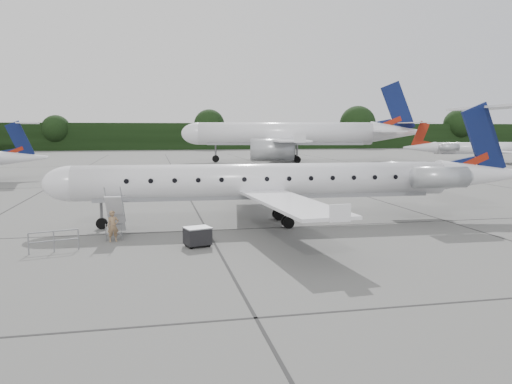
{
  "coord_description": "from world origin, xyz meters",
  "views": [
    {
      "loc": [
        -9.01,
        -23.6,
        5.69
      ],
      "look_at": [
        -3.41,
        3.41,
        2.3
      ],
      "focal_mm": 35.0,
      "sensor_mm": 36.0,
      "label": 1
    }
  ],
  "objects": [
    {
      "name": "bg_regional_right",
      "position": [
        50.44,
        55.83,
        3.65
      ],
      "size": [
        27.84,
        20.06,
        7.29
      ],
      "primitive_type": null,
      "rotation": [
        0.0,
        0.0,
        3.14
      ],
      "color": "white",
      "rests_on": "ground"
    },
    {
      "name": "treeline",
      "position": [
        0.0,
        130.0,
        4.0
      ],
      "size": [
        260.0,
        4.0,
        8.0
      ],
      "primitive_type": "cube",
      "color": "black",
      "rests_on": "ground"
    },
    {
      "name": "main_regional_jet",
      "position": [
        -2.28,
        5.82,
        3.71
      ],
      "size": [
        29.76,
        21.98,
        7.43
      ],
      "primitive_type": null,
      "rotation": [
        0.0,
        0.0,
        -0.04
      ],
      "color": "white",
      "rests_on": "ground"
    },
    {
      "name": "passenger",
      "position": [
        -11.1,
        2.63,
        0.81
      ],
      "size": [
        0.67,
        0.52,
        1.62
      ],
      "primitive_type": "imported",
      "rotation": [
        0.0,
        0.0,
        0.24
      ],
      "color": "#876849",
      "rests_on": "ground"
    },
    {
      "name": "bg_narrowbody",
      "position": [
        14.54,
        64.18,
        7.17
      ],
      "size": [
        44.87,
        36.15,
        14.34
      ],
      "primitive_type": null,
      "rotation": [
        0.0,
        0.0,
        -0.2
      ],
      "color": "white",
      "rests_on": "ground"
    },
    {
      "name": "ground",
      "position": [
        0.0,
        0.0,
        0.0
      ],
      "size": [
        320.0,
        320.0,
        0.0
      ],
      "primitive_type": "plane",
      "color": "slate",
      "rests_on": "ground"
    },
    {
      "name": "airstair",
      "position": [
        -11.05,
        3.93,
        1.16
      ],
      "size": [
        0.94,
        2.34,
        2.33
      ],
      "primitive_type": null,
      "rotation": [
        0.0,
        0.0,
        -0.04
      ],
      "color": "white",
      "rests_on": "ground"
    },
    {
      "name": "safety_railing",
      "position": [
        -13.68,
        0.88,
        0.5
      ],
      "size": [
        2.14,
        0.68,
        1.0
      ],
      "primitive_type": null,
      "rotation": [
        0.0,
        0.0,
        0.28
      ],
      "color": "gray",
      "rests_on": "ground"
    },
    {
      "name": "baggage_cart",
      "position": [
        -6.94,
        0.64,
        0.52
      ],
      "size": [
        1.42,
        1.27,
        1.03
      ],
      "primitive_type": null,
      "rotation": [
        0.0,
        0.0,
        0.3
      ],
      "color": "black",
      "rests_on": "ground"
    }
  ]
}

